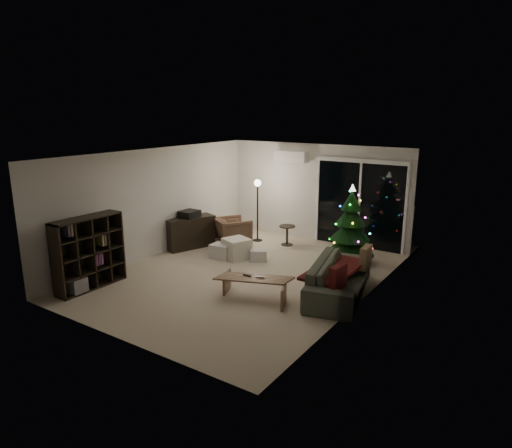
{
  "coord_description": "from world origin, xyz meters",
  "views": [
    {
      "loc": [
        5.16,
        -7.28,
        3.37
      ],
      "look_at": [
        0.1,
        0.3,
        1.05
      ],
      "focal_mm": 32.0,
      "sensor_mm": 36.0,
      "label": 1
    }
  ],
  "objects_px": {
    "coffee_table": "(254,288)",
    "christmas_tree": "(351,224)",
    "sofa": "(339,278)",
    "bookshelf": "(83,251)",
    "armchair": "(233,232)",
    "media_cabinet": "(190,232)"
  },
  "relations": [
    {
      "from": "bookshelf",
      "to": "armchair",
      "type": "xyz_separation_m",
      "value": [
        0.82,
        3.71,
        -0.33
      ]
    },
    {
      "from": "armchair",
      "to": "coffee_table",
      "type": "bearing_deg",
      "value": 165.15
    },
    {
      "from": "media_cabinet",
      "to": "christmas_tree",
      "type": "distance_m",
      "value": 3.93
    },
    {
      "from": "media_cabinet",
      "to": "sofa",
      "type": "distance_m",
      "value": 4.36
    },
    {
      "from": "sofa",
      "to": "christmas_tree",
      "type": "height_order",
      "value": "christmas_tree"
    },
    {
      "from": "armchair",
      "to": "sofa",
      "type": "xyz_separation_m",
      "value": [
        3.48,
        -1.39,
        -0.04
      ]
    },
    {
      "from": "bookshelf",
      "to": "armchair",
      "type": "bearing_deg",
      "value": 54.99
    },
    {
      "from": "bookshelf",
      "to": "armchair",
      "type": "distance_m",
      "value": 3.82
    },
    {
      "from": "sofa",
      "to": "armchair",
      "type": "bearing_deg",
      "value": 55.01
    },
    {
      "from": "bookshelf",
      "to": "armchair",
      "type": "height_order",
      "value": "bookshelf"
    },
    {
      "from": "media_cabinet",
      "to": "armchair",
      "type": "xyz_separation_m",
      "value": [
        0.82,
        0.67,
        -0.02
      ]
    },
    {
      "from": "bookshelf",
      "to": "coffee_table",
      "type": "height_order",
      "value": "bookshelf"
    },
    {
      "from": "bookshelf",
      "to": "coffee_table",
      "type": "relative_size",
      "value": 1.08
    },
    {
      "from": "coffee_table",
      "to": "christmas_tree",
      "type": "xyz_separation_m",
      "value": [
        0.64,
        2.86,
        0.68
      ]
    },
    {
      "from": "bookshelf",
      "to": "coffee_table",
      "type": "distance_m",
      "value": 3.39
    },
    {
      "from": "sofa",
      "to": "coffee_table",
      "type": "xyz_separation_m",
      "value": [
        -1.2,
        -1.04,
        -0.12
      ]
    },
    {
      "from": "media_cabinet",
      "to": "sofa",
      "type": "xyz_separation_m",
      "value": [
        4.3,
        -0.72,
        -0.06
      ]
    },
    {
      "from": "bookshelf",
      "to": "media_cabinet",
      "type": "distance_m",
      "value": 3.06
    },
    {
      "from": "armchair",
      "to": "media_cabinet",
      "type": "bearing_deg",
      "value": 71.36
    },
    {
      "from": "bookshelf",
      "to": "coffee_table",
      "type": "xyz_separation_m",
      "value": [
        3.1,
        1.29,
        -0.49
      ]
    },
    {
      "from": "sofa",
      "to": "coffee_table",
      "type": "height_order",
      "value": "sofa"
    },
    {
      "from": "media_cabinet",
      "to": "armchair",
      "type": "distance_m",
      "value": 1.06
    }
  ]
}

